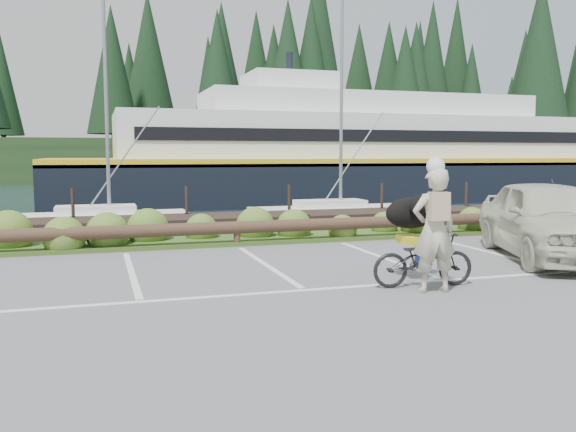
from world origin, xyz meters
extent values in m
plane|color=#5A5A5D|center=(0.00, 0.00, 0.00)|extent=(72.00, 72.00, 0.00)
plane|color=#162936|center=(0.00, 48.00, -1.20)|extent=(160.00, 160.00, 0.00)
cube|color=#3D5B21|center=(0.00, 5.30, 0.05)|extent=(34.00, 1.60, 0.10)
imported|color=black|center=(1.97, -0.71, 0.45)|extent=(1.79, 0.79, 0.91)
imported|color=#BDB8A0|center=(1.92, -1.11, 0.99)|extent=(0.77, 0.55, 1.99)
ellipsoid|color=black|center=(2.03, -0.15, 1.18)|extent=(0.56, 0.99, 0.54)
imported|color=beige|center=(5.89, 0.94, 0.84)|extent=(3.63, 5.31, 1.68)
camera|label=1|loc=(-3.16, -9.56, 2.20)|focal=38.00mm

